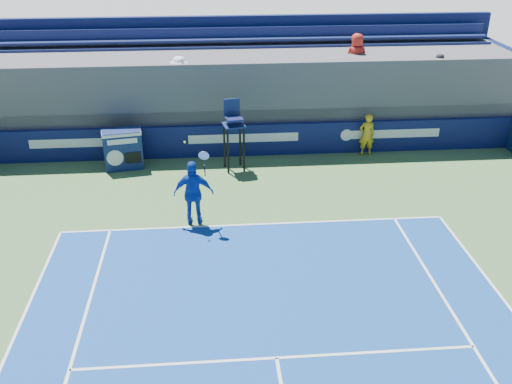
{
  "coord_description": "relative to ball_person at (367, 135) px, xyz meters",
  "views": [
    {
      "loc": [
        -1.14,
        -2.37,
        8.14
      ],
      "look_at": [
        0.0,
        11.5,
        1.25
      ],
      "focal_mm": 40.0,
      "sensor_mm": 36.0,
      "label": 1
    }
  ],
  "objects": [
    {
      "name": "stadium_seating",
      "position": [
        -4.49,
        2.37,
        1.04
      ],
      "size": [
        21.0,
        4.05,
        4.4
      ],
      "color": "#535258",
      "rests_on": "ground"
    },
    {
      "name": "match_clock",
      "position": [
        -8.74,
        -0.47,
        -0.06
      ],
      "size": [
        1.43,
        0.94,
        1.4
      ],
      "color": "#101E50",
      "rests_on": "ground"
    },
    {
      "name": "ball_person",
      "position": [
        0.0,
        0.0,
        0.0
      ],
      "size": [
        0.58,
        0.38,
        1.57
      ],
      "primitive_type": "imported",
      "rotation": [
        0.0,
        0.0,
        3.15
      ],
      "color": "gold",
      "rests_on": "apron"
    },
    {
      "name": "umpire_chair",
      "position": [
        -4.9,
        -0.88,
        0.73
      ],
      "size": [
        0.82,
        0.82,
        2.48
      ],
      "color": "black",
      "rests_on": "ground"
    },
    {
      "name": "tennis_player",
      "position": [
        -6.21,
        -4.65,
        0.18
      ],
      "size": [
        1.14,
        0.51,
        2.57
      ],
      "color": "#153EAF",
      "rests_on": "apron"
    },
    {
      "name": "back_hoarding",
      "position": [
        -4.49,
        0.32,
        -0.2
      ],
      "size": [
        20.4,
        0.21,
        1.2
      ],
      "color": "#0C1348",
      "rests_on": "ground"
    }
  ]
}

